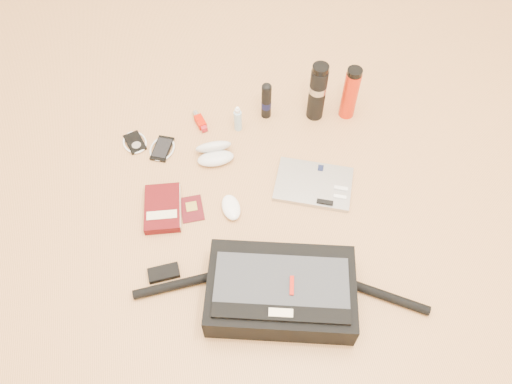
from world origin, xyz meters
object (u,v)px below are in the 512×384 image
(messenger_bag, at_px, (280,291))
(laptop, at_px, (314,184))
(thermos_black, at_px, (317,92))
(thermos_red, at_px, (350,93))
(book, at_px, (163,208))

(messenger_bag, height_order, laptop, messenger_bag)
(laptop, relative_size, thermos_black, 1.26)
(thermos_red, bearing_deg, laptop, -124.40)
(thermos_red, bearing_deg, thermos_black, 171.62)
(laptop, distance_m, book, 0.57)
(messenger_bag, relative_size, laptop, 2.79)
(book, bearing_deg, messenger_bag, -44.75)
(messenger_bag, relative_size, book, 4.53)
(laptop, distance_m, thermos_red, 0.42)
(messenger_bag, bearing_deg, thermos_red, 73.06)
(thermos_black, xyz_separation_m, thermos_red, (0.13, -0.02, -0.01))
(thermos_red, bearing_deg, book, -157.18)
(messenger_bag, relative_size, thermos_black, 3.53)
(messenger_bag, height_order, thermos_red, thermos_red)
(book, height_order, thermos_red, thermos_red)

